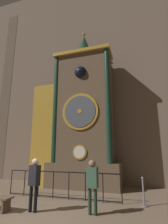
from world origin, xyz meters
The scene contains 7 objects.
ground_plane centered at (0.00, 0.00, 0.00)m, with size 28.00×28.00×0.00m, color #75604C.
cathedral_back_wall centered at (-0.09, 6.30, 7.46)m, with size 24.00×0.32×14.94m.
clock_tower centered at (-0.23, 5.02, 3.76)m, with size 5.07×1.80×9.41m.
railing_fence centered at (-0.01, 2.65, 0.59)m, with size 5.00×0.05×1.07m.
visitor_near centered at (-0.17, 0.89, 1.00)m, with size 0.38×0.29×1.65m.
visitor_far centered at (1.73, 1.23, 0.98)m, with size 0.35×0.24×1.62m.
stanchion_post centered at (3.24, 2.61, 0.32)m, with size 0.28×0.28×0.99m.
Camera 1 is at (3.25, -4.43, 1.88)m, focal length 28.00 mm.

